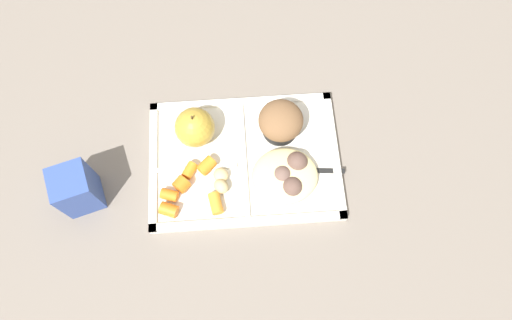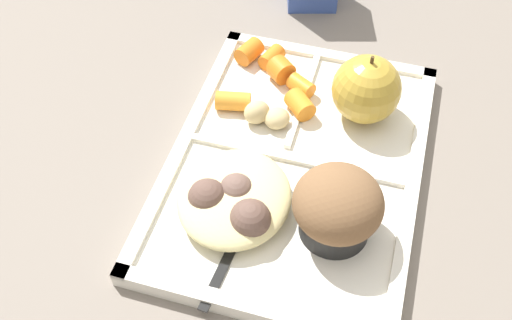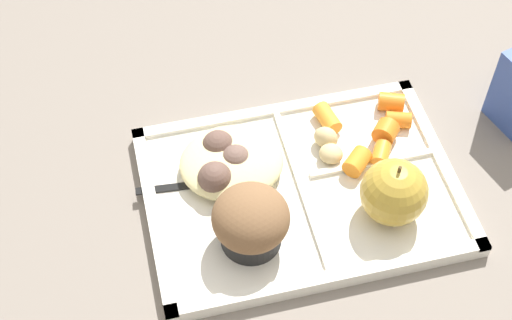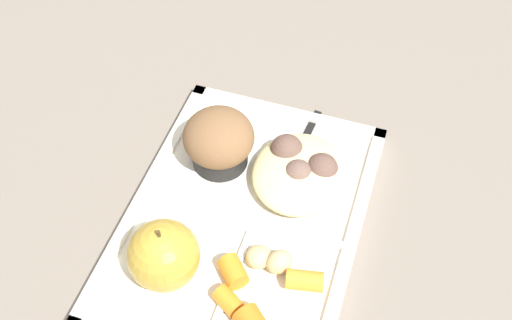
% 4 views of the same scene
% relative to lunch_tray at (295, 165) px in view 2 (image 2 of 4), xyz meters
% --- Properties ---
extents(ground, '(6.00, 6.00, 0.00)m').
position_rel_lunch_tray_xyz_m(ground, '(0.00, 0.00, -0.01)').
color(ground, slate).
extents(lunch_tray, '(0.35, 0.25, 0.02)m').
position_rel_lunch_tray_xyz_m(lunch_tray, '(0.00, 0.00, 0.00)').
color(lunch_tray, silver).
rests_on(lunch_tray, ground).
extents(green_apple, '(0.07, 0.07, 0.08)m').
position_rel_lunch_tray_xyz_m(green_apple, '(-0.08, 0.05, 0.04)').
color(green_apple, '#B79333').
rests_on(green_apple, lunch_tray).
extents(bran_muffin, '(0.08, 0.08, 0.07)m').
position_rel_lunch_tray_xyz_m(bran_muffin, '(0.07, 0.05, 0.04)').
color(bran_muffin, black).
rests_on(bran_muffin, lunch_tray).
extents(carrot_slice_back, '(0.03, 0.03, 0.02)m').
position_rel_lunch_tray_xyz_m(carrot_slice_back, '(-0.14, -0.06, 0.02)').
color(carrot_slice_back, orange).
rests_on(carrot_slice_back, lunch_tray).
extents(carrot_slice_near_corner, '(0.03, 0.03, 0.02)m').
position_rel_lunch_tray_xyz_m(carrot_slice_near_corner, '(-0.10, -0.02, 0.02)').
color(carrot_slice_near_corner, orange).
rests_on(carrot_slice_near_corner, lunch_tray).
extents(carrot_slice_small, '(0.04, 0.03, 0.02)m').
position_rel_lunch_tray_xyz_m(carrot_slice_small, '(-0.14, -0.09, 0.02)').
color(carrot_slice_small, orange).
rests_on(carrot_slice_small, lunch_tray).
extents(carrot_slice_tilted, '(0.03, 0.04, 0.02)m').
position_rel_lunch_tray_xyz_m(carrot_slice_tilted, '(-0.05, -0.08, 0.02)').
color(carrot_slice_tilted, orange).
rests_on(carrot_slice_tilted, lunch_tray).
extents(carrot_slice_large, '(0.04, 0.04, 0.02)m').
position_rel_lunch_tray_xyz_m(carrot_slice_large, '(-0.07, -0.01, 0.02)').
color(carrot_slice_large, orange).
rests_on(carrot_slice_large, lunch_tray).
extents(carrot_slice_edge, '(0.03, 0.03, 0.03)m').
position_rel_lunch_tray_xyz_m(carrot_slice_edge, '(-0.11, -0.05, 0.02)').
color(carrot_slice_edge, orange).
rests_on(carrot_slice_edge, lunch_tray).
extents(potato_chunk_large, '(0.04, 0.04, 0.03)m').
position_rel_lunch_tray_xyz_m(potato_chunk_large, '(-0.04, -0.05, 0.02)').
color(potato_chunk_large, tan).
rests_on(potato_chunk_large, lunch_tray).
extents(potato_chunk_golden, '(0.04, 0.04, 0.02)m').
position_rel_lunch_tray_xyz_m(potato_chunk_golden, '(-0.04, -0.03, 0.02)').
color(potato_chunk_golden, tan).
rests_on(potato_chunk_golden, lunch_tray).
extents(egg_noodle_pile, '(0.12, 0.11, 0.03)m').
position_rel_lunch_tray_xyz_m(egg_noodle_pile, '(0.07, -0.04, 0.02)').
color(egg_noodle_pile, beige).
rests_on(egg_noodle_pile, lunch_tray).
extents(meatball_center, '(0.04, 0.04, 0.04)m').
position_rel_lunch_tray_xyz_m(meatball_center, '(0.07, -0.04, 0.02)').
color(meatball_center, brown).
rests_on(meatball_center, lunch_tray).
extents(meatball_front, '(0.04, 0.04, 0.04)m').
position_rel_lunch_tray_xyz_m(meatball_front, '(0.08, -0.07, 0.02)').
color(meatball_front, brown).
rests_on(meatball_front, lunch_tray).
extents(meatball_side, '(0.04, 0.04, 0.04)m').
position_rel_lunch_tray_xyz_m(meatball_side, '(0.09, -0.02, 0.03)').
color(meatball_side, brown).
rests_on(meatball_side, lunch_tray).
extents(plastic_fork, '(0.15, 0.03, 0.00)m').
position_rel_lunch_tray_xyz_m(plastic_fork, '(0.10, -0.03, 0.01)').
color(plastic_fork, black).
rests_on(plastic_fork, lunch_tray).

